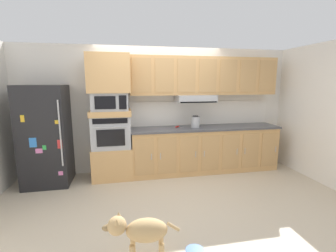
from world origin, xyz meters
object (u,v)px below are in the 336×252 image
at_px(refrigerator, 46,136).
at_px(screwdriver, 178,127).
at_px(electric_kettle, 195,122).
at_px(dog_food_bowl, 195,252).
at_px(built_in_oven, 111,131).
at_px(dog, 140,231).
at_px(microwave, 110,101).

xyz_separation_m(refrigerator, screwdriver, (2.41, 0.11, 0.05)).
bearing_deg(electric_kettle, dog_food_bowl, -107.35).
height_order(built_in_oven, screwdriver, built_in_oven).
xyz_separation_m(built_in_oven, dog_food_bowl, (0.91, -2.36, -0.87)).
height_order(electric_kettle, dog_food_bowl, electric_kettle).
bearing_deg(refrigerator, electric_kettle, 0.42).
relative_size(screwdriver, dog_food_bowl, 0.84).
relative_size(built_in_oven, screwdriver, 4.15).
relative_size(refrigerator, screwdriver, 10.44).
bearing_deg(electric_kettle, dog, -119.44).
bearing_deg(screwdriver, dog, -111.82).
xyz_separation_m(refrigerator, electric_kettle, (2.75, 0.02, 0.15)).
height_order(dog, dog_food_bowl, dog).
relative_size(refrigerator, electric_kettle, 7.33).
relative_size(microwave, dog, 0.83).
relative_size(refrigerator, built_in_oven, 2.51).
xyz_separation_m(screwdriver, electric_kettle, (0.34, -0.09, 0.10)).
bearing_deg(dog, electric_kettle, -113.11).
xyz_separation_m(electric_kettle, dog_food_bowl, (-0.72, -2.31, -1.00)).
bearing_deg(built_in_oven, refrigerator, -176.55).
height_order(refrigerator, electric_kettle, refrigerator).
height_order(screwdriver, dog_food_bowl, screwdriver).
height_order(screwdriver, dog, screwdriver).
bearing_deg(refrigerator, dog_food_bowl, -48.44).
xyz_separation_m(microwave, dog, (0.34, -2.33, -1.12)).
height_order(built_in_oven, microwave, microwave).
distance_m(microwave, dog, 2.61).
bearing_deg(dog, refrigerator, -50.81).
height_order(microwave, dog, microwave).
height_order(microwave, dog_food_bowl, microwave).
xyz_separation_m(built_in_oven, screwdriver, (1.29, 0.05, 0.03)).
relative_size(electric_kettle, dog_food_bowl, 1.20).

